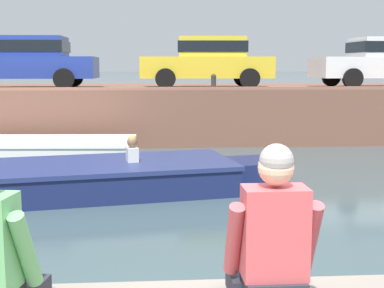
{
  "coord_description": "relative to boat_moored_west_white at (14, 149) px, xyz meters",
  "views": [
    {
      "loc": [
        -0.51,
        -3.31,
        2.31
      ],
      "look_at": [
        0.0,
        4.06,
        1.23
      ],
      "focal_mm": 50.0,
      "sensor_mm": 36.0,
      "label": 1
    }
  ],
  "objects": [
    {
      "name": "car_left_inner_blue",
      "position": [
        -0.37,
        3.16,
        2.24
      ],
      "size": [
        4.4,
        2.0,
        1.54
      ],
      "color": "#233893",
      "rests_on": "far_quay_wall"
    },
    {
      "name": "boat_moored_west_white",
      "position": [
        0.0,
        0.0,
        0.0
      ],
      "size": [
        6.53,
        2.31,
        0.49
      ],
      "color": "white",
      "rests_on": "ground"
    },
    {
      "name": "car_centre_yellow",
      "position": [
        5.18,
        3.15,
        2.24
      ],
      "size": [
        4.07,
        2.06,
        1.54
      ],
      "color": "yellow",
      "rests_on": "far_quay_wall"
    },
    {
      "name": "far_quay_wall",
      "position": [
        4.04,
        4.5,
        0.57
      ],
      "size": [
        60.0,
        6.0,
        1.64
      ],
      "primitive_type": "cube",
      "color": "brown",
      "rests_on": "ground"
    },
    {
      "name": "mooring_bollard_mid",
      "position": [
        5.19,
        1.75,
        1.63
      ],
      "size": [
        0.15,
        0.15,
        0.45
      ],
      "color": "#2D2B28",
      "rests_on": "far_quay_wall"
    },
    {
      "name": "person_seated_right",
      "position": [
        4.18,
        -10.52,
        1.05
      ],
      "size": [
        0.53,
        0.52,
        0.97
      ],
      "color": "#282833",
      "rests_on": "near_quay"
    },
    {
      "name": "ground_plane",
      "position": [
        4.04,
        -4.3,
        -0.25
      ],
      "size": [
        400.0,
        400.0,
        0.0
      ],
      "primitive_type": "plane",
      "color": "#3D5156"
    },
    {
      "name": "motorboat_passing",
      "position": [
        2.59,
        -3.72,
        0.03
      ],
      "size": [
        6.39,
        3.0,
        1.04
      ],
      "color": "navy",
      "rests_on": "ground"
    },
    {
      "name": "far_wall_coping",
      "position": [
        4.04,
        1.62,
        1.43
      ],
      "size": [
        60.0,
        0.24,
        0.08
      ],
      "primitive_type": "cube",
      "color": "#925F4C",
      "rests_on": "far_quay_wall"
    }
  ]
}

